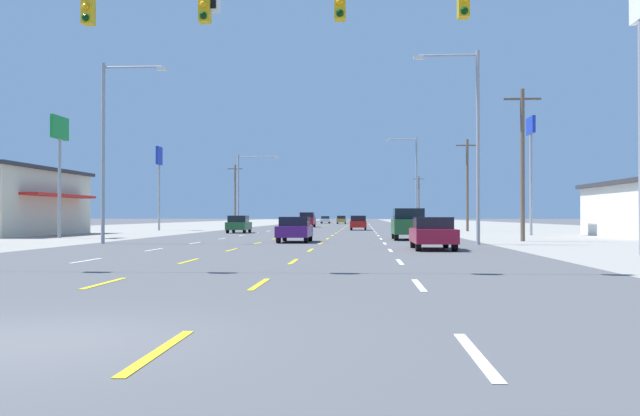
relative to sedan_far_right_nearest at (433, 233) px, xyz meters
The scene contains 24 objects.
ground_plane 43.62m from the sedan_far_right_nearest, 99.48° to the left, with size 572.00×572.00×0.00m, color #4C4C4F.
lot_apron_left 53.58m from the sedan_far_right_nearest, 126.59° to the left, with size 28.00×440.00×0.01m, color gray.
lot_apron_right 46.47m from the sedan_far_right_nearest, 67.78° to the left, with size 28.00×440.00×0.01m, color gray.
lane_markings 81.84m from the sedan_far_right_nearest, 95.03° to the left, with size 10.64×227.60×0.01m.
signal_span_wire 15.20m from the sedan_far_right_nearest, 119.95° to the right, with size 27.21×0.53×9.31m.
sedan_far_right_nearest is the anchor object (origin of this frame).
sedan_center_turn_near 10.90m from the sedan_far_right_nearest, 130.19° to the left, with size 1.80×4.50×1.46m.
suv_far_right_mid 12.66m from the sedan_far_right_nearest, 91.08° to the left, with size 1.98×4.90×1.98m.
hatchback_far_left_midfar 32.25m from the sedan_far_right_nearest, 115.84° to the left, with size 1.72×3.90×1.54m.
hatchback_inner_right_far 41.87m from the sedan_far_right_nearest, 94.88° to the left, with size 1.72×3.90×1.54m.
suv_inner_left_farther 61.54m from the sedan_far_right_nearest, 99.82° to the left, with size 1.98×4.90×1.98m.
hatchback_center_turn_farthest 99.17m from the sedan_far_right_nearest, 94.09° to the left, with size 1.72×3.90×1.54m.
sedan_inner_left_distant_a 106.97m from the sedan_far_right_nearest, 95.64° to the left, with size 1.80×4.50×1.46m.
pole_sign_left_row_1 28.48m from the sedan_far_right_nearest, 148.52° to the left, with size 0.24×2.44×8.32m.
pole_sign_left_row_2 46.26m from the sedan_far_right_nearest, 121.85° to the left, with size 0.24×1.66×8.71m.
pole_sign_right_row_1 26.30m from the sedan_far_right_nearest, 66.89° to the left, with size 0.24×2.14×9.26m.
streetlight_left_row_0 18.58m from the sedan_far_right_nearest, 161.53° to the left, with size 3.62×0.26×9.91m.
streetlight_right_row_0 8.08m from the sedan_far_right_nearest, 64.83° to the left, with size 3.48×0.26×10.31m.
streetlight_left_row_1 49.81m from the sedan_far_right_nearest, 109.73° to the left, with size 4.78×0.26×8.54m.
streetlight_right_row_1 47.07m from the sedan_far_right_nearest, 86.75° to the left, with size 3.60×0.26×10.41m.
utility_pole_right_row_0 12.86m from the sedan_far_right_nearest, 58.54° to the left, with size 2.20×0.26×9.09m.
utility_pole_right_row_1 37.98m from the sedan_far_right_nearest, 79.05° to the left, with size 2.20×0.26×9.05m.
utility_pole_left_row_2 72.25m from the sedan_far_right_nearest, 107.60° to the left, with size 2.20×0.26×9.04m.
utility_pole_right_row_3 107.52m from the sedan_far_right_nearest, 85.62° to the left, with size 2.20×0.26×9.50m.
Camera 1 is at (4.01, -8.06, 1.52)m, focal length 38.54 mm.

